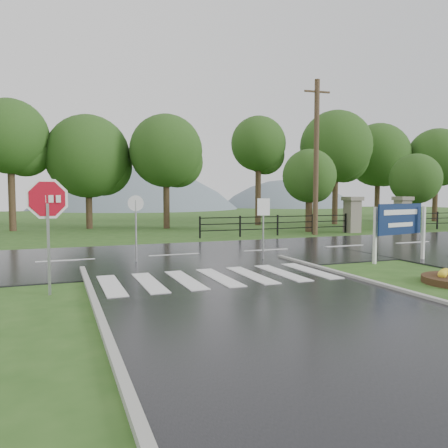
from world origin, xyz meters
name	(u,v)px	position (x,y,z in m)	size (l,w,h in m)	color
ground	(318,331)	(0.00, 0.00, 0.00)	(120.00, 120.00, 0.00)	#2B521B
main_road	(174,256)	(0.00, 10.00, 0.00)	(90.00, 8.00, 0.04)	black
crosswalk	(219,277)	(0.00, 5.00, 0.06)	(6.50, 2.80, 0.02)	silver
pillar_west	(352,214)	(13.00, 16.00, 1.18)	(1.00, 1.00, 2.24)	gray
pillar_east	(402,213)	(17.00, 16.00, 1.18)	(1.00, 1.00, 2.24)	gray
fence_west	(278,223)	(7.75, 16.00, 0.72)	(9.58, 0.08, 1.20)	black
hills	(110,305)	(3.49, 65.00, -15.54)	(102.00, 48.00, 48.00)	slate
treeline	(137,228)	(1.00, 24.00, 0.00)	(83.20, 5.20, 10.00)	#204515
stop_sign	(48,210)	(-4.47, 4.69, 2.05)	(1.31, 0.23, 2.97)	#939399
estate_billboard	(400,222)	(7.09, 5.63, 1.43)	(2.34, 0.54, 2.08)	silver
reg_sign_small	(263,217)	(2.76, 7.77, 1.59)	(0.50, 0.06, 2.26)	#939399
reg_sign_round	(136,221)	(-1.68, 8.81, 1.49)	(0.54, 0.15, 2.38)	#939399
utility_pole_east	(316,157)	(9.98, 15.50, 4.58)	(1.60, 0.30, 9.01)	#473523
entrance_tree_left	(309,176)	(10.80, 17.50, 3.53)	(3.40, 3.40, 5.26)	#3D2B1C
entrance_tree_right	(415,179)	(19.50, 17.50, 3.45)	(3.56, 3.56, 5.26)	#3D2B1C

